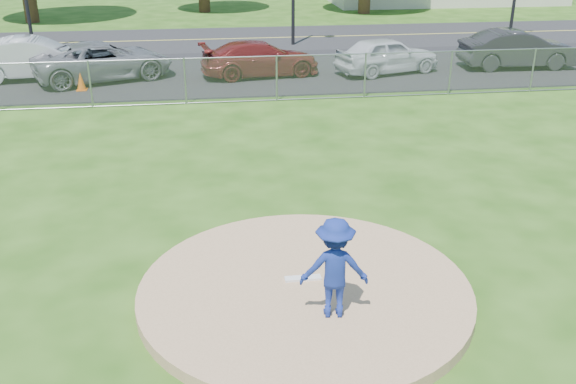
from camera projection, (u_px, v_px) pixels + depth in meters
name	position (u px, v px, depth m)	size (l,w,h in m)	color
ground	(252.00, 119.00, 19.57)	(120.00, 120.00, 0.00)	#214910
pitchers_mound	(305.00, 291.00, 10.43)	(5.40, 5.40, 0.20)	tan
pitching_rubber	(303.00, 278.00, 10.57)	(0.60, 0.15, 0.04)	white
chain_link_fence	(247.00, 80.00, 21.09)	(40.00, 0.06, 1.50)	gray
parking_lot	(238.00, 72.00, 25.47)	(50.00, 8.00, 0.01)	black
street	(228.00, 39.00, 32.29)	(60.00, 7.00, 0.01)	black
pitcher	(335.00, 268.00, 9.36)	(1.01, 0.58, 1.57)	navy
traffic_cone	(81.00, 81.00, 22.64)	(0.33, 0.33, 0.64)	#D75F0B
parked_car_white	(35.00, 58.00, 24.08)	(1.64, 4.70, 1.55)	silver
parked_car_gray	(103.00, 61.00, 23.97)	(2.35, 5.10, 1.42)	slate
parked_car_darkred	(260.00, 59.00, 24.58)	(1.85, 4.54, 1.32)	maroon
parked_car_pearl	(387.00, 55.00, 25.01)	(1.66, 4.12, 1.40)	silver
parked_car_charcoal	(518.00, 49.00, 25.86)	(1.59, 4.57, 1.51)	#272729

